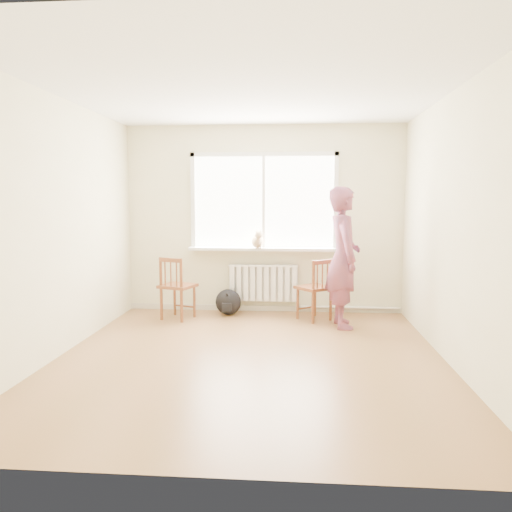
% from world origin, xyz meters
% --- Properties ---
extents(floor, '(4.50, 4.50, 0.00)m').
position_xyz_m(floor, '(0.00, 0.00, 0.00)').
color(floor, olive).
rests_on(floor, ground).
extents(ceiling, '(4.50, 4.50, 0.00)m').
position_xyz_m(ceiling, '(0.00, 0.00, 2.70)').
color(ceiling, white).
rests_on(ceiling, back_wall).
extents(back_wall, '(4.00, 0.01, 2.70)m').
position_xyz_m(back_wall, '(0.00, 2.25, 1.35)').
color(back_wall, beige).
rests_on(back_wall, ground).
extents(window, '(2.12, 0.05, 1.42)m').
position_xyz_m(window, '(0.00, 2.22, 1.66)').
color(window, white).
rests_on(window, back_wall).
extents(windowsill, '(2.15, 0.22, 0.04)m').
position_xyz_m(windowsill, '(0.00, 2.14, 0.93)').
color(windowsill, white).
rests_on(windowsill, back_wall).
extents(radiator, '(1.00, 0.12, 0.55)m').
position_xyz_m(radiator, '(0.00, 2.16, 0.44)').
color(radiator, white).
rests_on(radiator, back_wall).
extents(heating_pipe, '(1.40, 0.04, 0.04)m').
position_xyz_m(heating_pipe, '(1.25, 2.19, 0.08)').
color(heating_pipe, silver).
rests_on(heating_pipe, back_wall).
extents(baseboard, '(4.00, 0.03, 0.08)m').
position_xyz_m(baseboard, '(0.00, 2.23, 0.04)').
color(baseboard, beige).
rests_on(baseboard, ground).
extents(chair_left, '(0.54, 0.53, 0.86)m').
position_xyz_m(chair_left, '(-1.16, 1.61, 0.44)').
color(chair_left, brown).
rests_on(chair_left, floor).
extents(chair_right, '(0.57, 0.57, 0.84)m').
position_xyz_m(chair_right, '(0.75, 1.70, 0.42)').
color(chair_right, brown).
rests_on(chair_right, floor).
extents(person, '(0.51, 0.71, 1.80)m').
position_xyz_m(person, '(1.07, 1.41, 0.90)').
color(person, '#BE3F6E').
rests_on(person, floor).
extents(cat, '(0.22, 0.39, 0.26)m').
position_xyz_m(cat, '(-0.08, 2.05, 1.06)').
color(cat, beige).
rests_on(cat, windowsill).
extents(backpack, '(0.45, 0.40, 0.37)m').
position_xyz_m(backpack, '(-0.49, 1.95, 0.18)').
color(backpack, black).
rests_on(backpack, floor).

